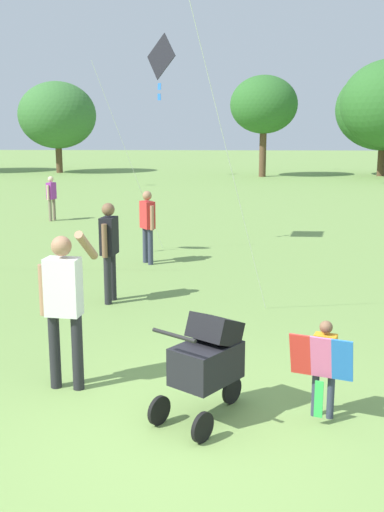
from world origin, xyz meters
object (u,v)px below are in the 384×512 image
(stroller, at_px, (208,358))
(person_couple_left, at_px, (109,244))
(child_with_butterfly_kite, at_px, (324,361))
(person_red_shirt, at_px, (51,195))
(kite_orange_delta, at_px, (160,62))
(person_adult_flyer, at_px, (64,298))
(person_sitting_far, at_px, (147,221))

(stroller, height_order, person_couple_left, person_couple_left)
(child_with_butterfly_kite, relative_size, person_red_shirt, 0.76)
(kite_orange_delta, xyz_separation_m, person_couple_left, (-0.44, -4.31, -3.12))
(person_adult_flyer, bearing_deg, stroller, -22.55)
(person_red_shirt, distance_m, person_couple_left, 8.79)
(person_adult_flyer, relative_size, person_sitting_far, 1.18)
(person_adult_flyer, distance_m, stroller, 1.67)
(person_red_shirt, height_order, person_sitting_far, person_sitting_far)
(person_red_shirt, xyz_separation_m, person_couple_left, (3.07, -8.23, 0.17))
(person_sitting_far, xyz_separation_m, person_couple_left, (-0.30, -2.76, 0.06))
(child_with_butterfly_kite, bearing_deg, stroller, -178.94)
(child_with_butterfly_kite, relative_size, person_adult_flyer, 0.56)
(person_adult_flyer, height_order, person_sitting_far, person_adult_flyer)
(kite_orange_delta, distance_m, person_sitting_far, 3.54)
(person_adult_flyer, bearing_deg, person_red_shirt, 105.37)
(stroller, bearing_deg, person_sitting_far, 101.00)
(child_with_butterfly_kite, distance_m, kite_orange_delta, 9.15)
(child_with_butterfly_kite, bearing_deg, person_sitting_far, 109.80)
(child_with_butterfly_kite, distance_m, person_adult_flyer, 2.70)
(stroller, bearing_deg, person_red_shirt, 111.05)
(person_couple_left, bearing_deg, person_adult_flyer, -88.57)
(person_adult_flyer, height_order, person_red_shirt, person_adult_flyer)
(child_with_butterfly_kite, distance_m, person_couple_left, 4.71)
(person_adult_flyer, distance_m, person_red_shirt, 11.91)
(child_with_butterfly_kite, relative_size, stroller, 0.93)
(kite_orange_delta, height_order, person_sitting_far, kite_orange_delta)
(person_adult_flyer, bearing_deg, kite_orange_delta, 87.32)
(person_sitting_far, relative_size, person_couple_left, 0.93)
(kite_orange_delta, bearing_deg, person_sitting_far, -95.16)
(stroller, bearing_deg, kite_orange_delta, 98.00)
(child_with_butterfly_kite, height_order, person_red_shirt, person_red_shirt)
(person_sitting_far, bearing_deg, kite_orange_delta, 84.84)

